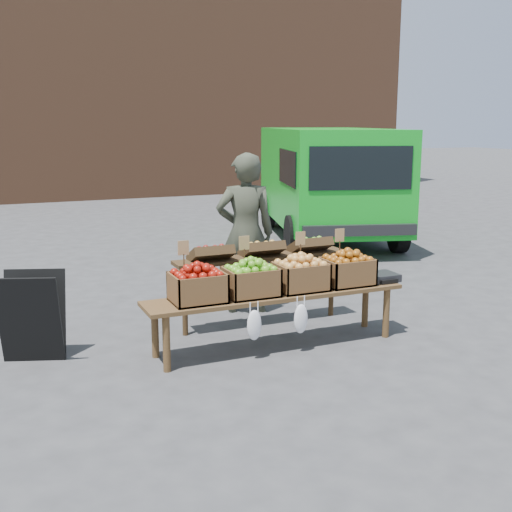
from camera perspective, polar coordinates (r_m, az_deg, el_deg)
name	(u,v)px	position (r m, az deg, el deg)	size (l,w,h in m)	color
ground	(175,348)	(6.63, -7.25, -8.09)	(80.00, 80.00, 0.00)	#3E3E40
brick_building	(24,27)	(21.24, -19.94, 18.60)	(24.00, 4.00, 10.00)	brown
delivery_van	(327,184)	(12.54, 6.35, 6.34)	(2.18, 4.75, 2.13)	#0CA11D
vendor	(245,233)	(7.60, -0.95, 2.01)	(0.69, 0.46, 1.90)	#363A2C
chalkboard_sign	(32,317)	(6.47, -19.27, -5.10)	(0.58, 0.32, 0.88)	black
back_table	(262,280)	(7.15, 0.51, -2.15)	(2.10, 0.44, 1.04)	#382715
display_bench	(276,320)	(6.52, 1.78, -5.69)	(2.70, 0.56, 0.57)	#4F361D
crate_golden_apples	(198,287)	(6.11, -5.21, -2.81)	(0.50, 0.40, 0.28)	maroon
crate_russet_pears	(251,282)	(6.30, -0.46, -2.31)	(0.50, 0.40, 0.28)	#54A010
crate_red_apples	(301,276)	(6.53, 3.98, -1.83)	(0.50, 0.40, 0.28)	gold
crate_green_apples	(347,271)	(6.79, 8.10, -1.37)	(0.50, 0.40, 0.28)	#AF5715
weighing_scale	(381,277)	(7.05, 11.02, -1.83)	(0.34, 0.30, 0.08)	black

